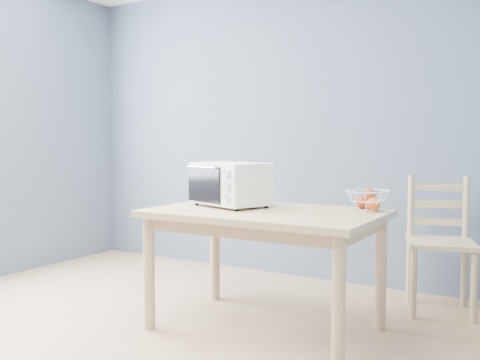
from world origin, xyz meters
The scene contains 5 objects.
room centered at (0.00, 0.00, 1.30)m, with size 4.01×4.51×2.61m.
dining_table centered at (0.60, 0.92, 0.65)m, with size 1.40×0.90×0.75m.
toaster_oven centered at (0.30, 0.98, 0.90)m, with size 0.57×0.47×0.29m.
fruit_basket centered at (1.15, 1.22, 0.82)m, with size 0.32×0.32×0.14m.
dining_chair centered at (1.46, 1.87, 0.46)m, with size 0.55×0.55×0.93m.
Camera 1 is at (2.15, -1.97, 1.17)m, focal length 40.00 mm.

